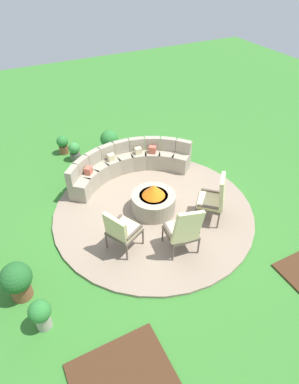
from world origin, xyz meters
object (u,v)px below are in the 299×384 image
curved_stone_bench (127,164)px  potted_plant_2 (41,314)px  potted_plant_4 (17,280)px  potted_plant_0 (63,144)px  lounge_chair_back_left (215,198)px  lounge_chair_front_left (121,230)px  fire_pit (153,201)px  lounge_chair_front_right (184,230)px  potted_plant_5 (75,151)px  potted_plant_3 (109,142)px

curved_stone_bench → potted_plant_2: curved_stone_bench is taller
potted_plant_2 → potted_plant_4: potted_plant_4 is taller
potted_plant_0 → lounge_chair_back_left: bearing=-62.9°
lounge_chair_front_left → fire_pit: bearing=96.9°
lounge_chair_front_right → potted_plant_0: lounge_chair_front_right is taller
fire_pit → lounge_chair_front_right: bearing=-92.1°
curved_stone_bench → lounge_chair_front_right: size_ratio=2.85×
potted_plant_0 → potted_plant_5: 0.55m
lounge_chair_front_right → potted_plant_0: 4.95m
lounge_chair_back_left → fire_pit: bearing=94.1°
curved_stone_bench → lounge_chair_front_left: lounge_chair_front_left is taller
potted_plant_2 → potted_plant_0: bearing=71.4°
fire_pit → potted_plant_3: size_ratio=1.28×
potted_plant_3 → lounge_chair_front_left: bearing=-107.7°
potted_plant_3 → potted_plant_2: bearing=-123.4°
potted_plant_2 → potted_plant_4: (-0.22, 0.76, 0.09)m
potted_plant_2 → potted_plant_3: size_ratio=0.79×
fire_pit → lounge_chair_front_right: (-0.05, -1.34, 0.30)m
lounge_chair_front_left → potted_plant_5: size_ratio=1.84×
lounge_chair_back_left → potted_plant_3: 3.74m
lounge_chair_front_left → potted_plant_5: 3.73m
curved_stone_bench → potted_plant_3: (-0.02, 1.20, 0.06)m
fire_pit → potted_plant_2: (-2.89, -1.67, 0.02)m
lounge_chair_front_left → potted_plant_3: lounge_chair_front_left is taller
potted_plant_0 → potted_plant_5: size_ratio=1.01×
potted_plant_2 → potted_plant_5: (1.93, 4.64, -0.07)m
curved_stone_bench → lounge_chair_back_left: (1.00, -2.39, 0.26)m
potted_plant_3 → potted_plant_5: (-0.98, 0.21, -0.15)m
lounge_chair_front_left → lounge_chair_back_left: lounge_chair_back_left is taller
fire_pit → potted_plant_0: size_ratio=1.81×
lounge_chair_back_left → potted_plant_3: (-1.03, 3.59, -0.20)m
lounge_chair_back_left → lounge_chair_front_left: bearing=130.2°
potted_plant_0 → potted_plant_3: size_ratio=0.71×
lounge_chair_front_left → potted_plant_4: lounge_chair_front_left is taller
potted_plant_3 → potted_plant_5: bearing=168.0°
potted_plant_0 → potted_plant_3: potted_plant_3 is taller
fire_pit → lounge_chair_front_left: (-1.09, -0.74, 0.25)m
potted_plant_4 → potted_plant_5: potted_plant_4 is taller
curved_stone_bench → fire_pit: bearing=-91.6°
lounge_chair_front_right → potted_plant_0: bearing=110.2°
lounge_chair_back_left → potted_plant_0: 4.85m
curved_stone_bench → lounge_chair_back_left: lounge_chair_back_left is taller
lounge_chair_front_right → potted_plant_2: lounge_chair_front_right is taller
potted_plant_4 → potted_plant_2: bearing=-73.9°
curved_stone_bench → potted_plant_3: bearing=91.1°
curved_stone_bench → lounge_chair_back_left: bearing=-67.3°
lounge_chair_front_right → potted_plant_4: (-3.06, 0.43, -0.19)m
fire_pit → potted_plant_4: 3.24m
fire_pit → potted_plant_5: (-0.96, 2.97, -0.05)m
potted_plant_0 → lounge_chair_front_left: bearing=-89.1°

